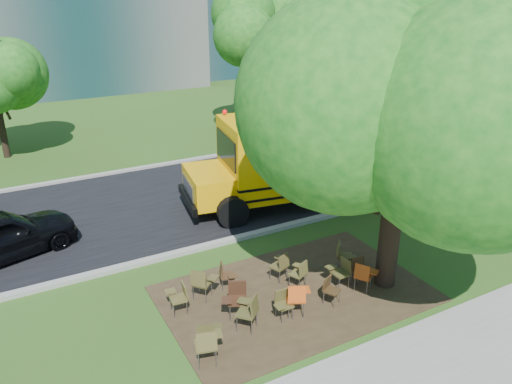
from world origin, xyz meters
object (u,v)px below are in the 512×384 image
chair_5 (330,288)px  chair_1 (207,334)px  chair_7 (364,274)px  chair_8 (180,295)px  chair_2 (249,309)px  chair_12 (343,254)px  chair_9 (236,296)px  school_bus (372,145)px  main_tree (405,104)px  chair_14 (281,264)px  chair_0 (207,343)px  chair_4 (297,296)px  chair_15 (202,281)px  chair_6 (341,270)px  chair_11 (300,271)px  chair_10 (226,274)px  chair_13 (356,265)px  chair_3 (283,302)px

chair_5 → chair_1: bearing=-21.6°
chair_7 → chair_8: bearing=-140.9°
chair_2 → chair_12: bearing=-26.6°
chair_9 → school_bus: bearing=-124.2°
main_tree → chair_14: size_ratio=9.94×
chair_0 → chair_4: size_ratio=1.02×
chair_4 → chair_15: 2.53m
chair_0 → chair_6: (4.45, 1.10, -0.06)m
chair_8 → chair_9: (1.18, -0.82, 0.07)m
school_bus → chair_11: size_ratio=16.55×
chair_10 → chair_13: 3.62m
chair_15 → chair_13: bearing=32.4°
chair_7 → chair_3: bearing=-124.1°
chair_12 → chair_0: bearing=-37.4°
chair_2 → chair_11: bearing=-18.3°
chair_5 → chair_7: (1.14, 0.03, 0.06)m
main_tree → chair_10: bearing=154.9°
chair_6 → chair_13: 0.53m
chair_0 → chair_1: 0.38m
chair_13 → chair_2: bearing=-164.6°
chair_4 → chair_9: size_ratio=0.99×
chair_2 → chair_13: size_ratio=1.15×
school_bus → chair_0: 11.64m
chair_4 → chair_13: size_ratio=1.16×
chair_0 → chair_4: (2.66, 0.57, -0.01)m
chair_1 → chair_14: (3.01, 1.82, -0.00)m
chair_7 → chair_13: (0.14, 0.52, -0.03)m
chair_6 → school_bus: bearing=-48.1°
chair_4 → chair_12: 2.60m
main_tree → chair_11: main_tree is taller
chair_4 → chair_7: 2.18m
chair_2 → chair_15: bearing=63.8°
chair_0 → chair_8: size_ratio=1.13×
chair_10 → chair_11: 2.02m
chair_12 → chair_15: size_ratio=0.99×
chair_4 → chair_8: bearing=173.2°
chair_0 → chair_7: bearing=21.9°
chair_0 → chair_2: chair_0 is taller
main_tree → chair_12: 4.69m
chair_7 → chair_9: size_ratio=0.90×
chair_12 → chair_14: chair_12 is taller
chair_2 → school_bus: bearing=-9.7°
chair_5 → chair_8: 3.86m
school_bus → chair_10: bearing=-146.3°
chair_5 → chair_12: bearing=-164.1°
school_bus → chair_14: 7.86m
chair_12 → chair_13: 0.59m
chair_3 → chair_11: size_ratio=0.94×
chair_0 → chair_12: 5.28m
chair_0 → chair_5: bearing=23.6°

